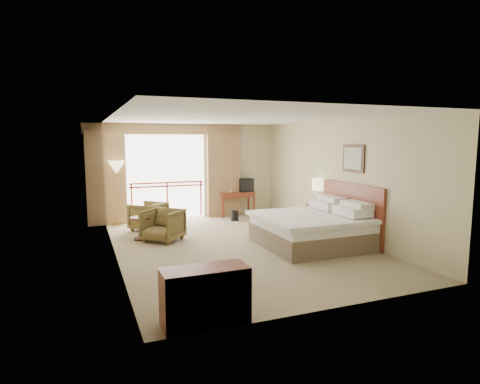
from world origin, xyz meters
name	(u,v)px	position (x,y,z in m)	size (l,w,h in m)	color
floor	(238,245)	(0.00, 0.00, 0.00)	(7.00, 7.00, 0.00)	gray
ceiling	(238,118)	(0.00, 0.00, 2.70)	(7.00, 7.00, 0.00)	white
wall_back	(194,171)	(0.00, 3.50, 1.35)	(5.00, 5.00, 0.00)	beige
wall_front	(336,209)	(0.00, -3.50, 1.35)	(5.00, 5.00, 0.00)	beige
wall_left	(114,188)	(-2.50, 0.00, 1.35)	(7.00, 7.00, 0.00)	beige
wall_right	(337,179)	(2.50, 0.00, 1.35)	(7.00, 7.00, 0.00)	beige
balcony_door	(167,177)	(-0.80, 3.48, 1.20)	(2.40, 2.40, 0.00)	white
balcony_railing	(167,191)	(-0.80, 3.46, 0.81)	(2.09, 0.03, 1.02)	#A5230E
curtain_left	(106,178)	(-2.45, 3.35, 1.25)	(1.00, 0.26, 2.50)	olive
curtain_right	(223,174)	(0.85, 3.35, 1.25)	(1.00, 0.26, 2.50)	olive
valance	(166,129)	(-0.80, 3.38, 2.55)	(4.40, 0.22, 0.28)	olive
hvac_vent	(236,137)	(1.30, 3.47, 2.35)	(0.50, 0.04, 0.50)	silver
bed	(313,228)	(1.50, -0.60, 0.38)	(2.13, 2.06, 0.97)	brown
headboard	(351,213)	(2.46, -0.60, 0.65)	(0.06, 2.10, 1.30)	maroon
framed_art	(353,158)	(2.47, -0.60, 1.85)	(0.04, 0.72, 0.60)	black
nightstand	(320,217)	(2.44, 0.61, 0.33)	(0.47, 0.56, 0.67)	maroon
table_lamp	(319,185)	(2.44, 0.66, 1.14)	(0.35, 0.35, 0.61)	tan
phone	(322,204)	(2.39, 0.46, 0.70)	(0.16, 0.12, 0.07)	black
desk	(235,197)	(1.23, 3.34, 0.55)	(1.08, 0.52, 0.71)	maroon
tv	(245,185)	(1.53, 3.28, 0.90)	(0.44, 0.35, 0.40)	black
coffee_maker	(225,188)	(0.88, 3.29, 0.84)	(0.12, 0.12, 0.27)	black
cup	(230,191)	(1.03, 3.24, 0.76)	(0.08, 0.08, 0.11)	white
wastebasket	(235,216)	(0.90, 2.53, 0.14)	(0.22, 0.22, 0.28)	black
armchair_far	(149,230)	(-1.54, 2.23, 0.00)	(0.75, 0.77, 0.70)	#4B3C20
armchair_near	(163,241)	(-1.41, 0.99, 0.00)	(0.77, 0.79, 0.72)	#4B3C20
side_table	(141,224)	(-1.85, 1.29, 0.36)	(0.48, 0.48, 0.52)	black
book	(141,217)	(-1.85, 1.29, 0.52)	(0.15, 0.20, 0.02)	white
floor_lamp	(117,170)	(-2.18, 3.17, 1.47)	(0.44, 0.44, 1.71)	tan
dresser	(205,296)	(-1.72, -3.29, 0.35)	(1.06, 0.45, 0.71)	maroon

